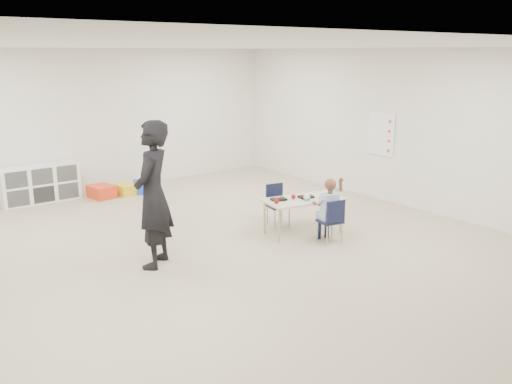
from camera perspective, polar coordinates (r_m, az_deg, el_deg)
room at (r=7.25m, az=-3.71°, el=3.99°), size 9.00×9.02×2.80m
table at (r=8.38m, az=4.95°, el=-2.49°), size 1.30×0.83×0.55m
chair_near at (r=8.02m, az=7.79°, el=-2.97°), size 0.37×0.36×0.66m
chair_far at (r=8.72m, az=2.36°, el=-1.40°), size 0.37×0.36×0.66m
child at (r=7.96m, az=7.84°, el=-1.66°), size 0.52×0.52×1.04m
lunch_tray_near at (r=8.35m, az=5.27°, el=-0.50°), size 0.25×0.20×0.03m
lunch_tray_far at (r=8.18m, az=2.40°, el=-0.76°), size 0.25×0.20×0.03m
milk_carton at (r=8.17m, az=5.38°, el=-0.59°), size 0.08×0.08×0.10m
bread_roll at (r=8.33m, az=7.08°, el=-0.46°), size 0.09×0.09×0.07m
apple_near at (r=8.27m, az=3.97°, el=-0.48°), size 0.07×0.07×0.07m
apple_far at (r=7.99m, az=2.18°, el=-0.99°), size 0.07×0.07×0.07m
cubby_shelf at (r=10.84m, az=-21.78°, el=0.83°), size 1.40×0.40×0.70m
rules_poster at (r=10.38m, az=13.03°, el=5.99°), size 0.02×0.60×0.80m
adult at (r=7.03m, az=-10.79°, el=-0.31°), size 0.82×0.81×1.91m
bin_red at (r=10.83m, az=-15.96°, el=0.04°), size 0.45×0.54×0.24m
bin_yellow at (r=10.96m, az=-13.52°, el=0.27°), size 0.36×0.44×0.20m
bin_blue at (r=11.07m, az=-11.64°, el=0.58°), size 0.47×0.54×0.23m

